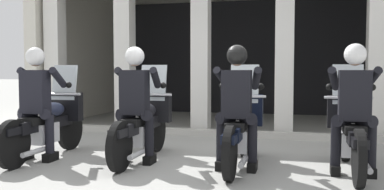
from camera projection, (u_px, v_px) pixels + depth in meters
name	position (u px, v px, depth m)	size (l,w,h in m)	color
ground_plane	(226.00, 132.00, 8.75)	(80.00, 80.00, 0.00)	#999993
station_building	(254.00, 35.00, 10.57)	(9.43, 4.56, 3.43)	black
kerb_strip	(238.00, 134.00, 8.05)	(8.93, 0.24, 0.12)	#B7B5AD
motorcycle_far_left	(49.00, 123.00, 6.22)	(0.62, 2.04, 1.35)	black
police_officer_far_left	(37.00, 94.00, 5.92)	(0.63, 0.61, 1.58)	black
motorcycle_center_left	(143.00, 124.00, 6.05)	(0.62, 2.04, 1.35)	black
police_officer_center_left	(136.00, 95.00, 5.75)	(0.63, 0.61, 1.58)	black
motorcycle_center_right	(240.00, 128.00, 5.64)	(0.62, 2.04, 1.35)	black
police_officer_center_right	(237.00, 96.00, 5.34)	(0.63, 0.61, 1.58)	black
motorcycle_far_right	(351.00, 131.00, 5.37)	(0.62, 2.04, 1.35)	black
police_officer_far_right	(354.00, 98.00, 5.07)	(0.63, 0.61, 1.58)	black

